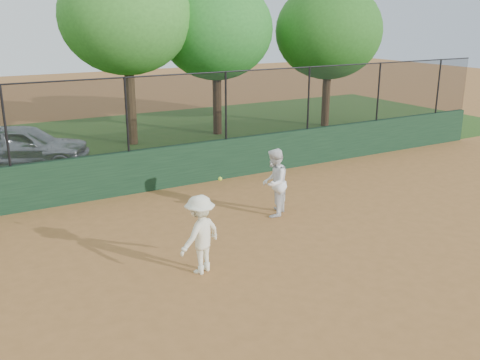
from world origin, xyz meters
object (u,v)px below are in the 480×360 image
parked_car (23,146)px  player_second (274,183)px  tree_3 (216,30)px  player_main (200,234)px  tree_4 (329,31)px  tree_2 (126,17)px

parked_car → player_second: player_second is taller
tree_3 → player_second: bearing=-109.3°
player_main → tree_4: 15.36m
player_main → tree_4: size_ratio=0.32×
parked_car → tree_3: (7.80, 1.41, 3.49)m
tree_4 → tree_2: bearing=174.5°
tree_2 → player_second: bearing=-87.1°
player_second → tree_4: 12.08m
player_second → tree_4: bearing=-177.5°
parked_car → tree_4: 13.23m
tree_3 → tree_4: 5.05m
player_second → tree_2: (-0.47, 9.12, 3.84)m
parked_car → tree_4: size_ratio=0.67×
player_main → tree_4: bearing=42.5°
player_main → tree_4: tree_4 is taller
tree_2 → tree_4: (8.64, -0.83, -0.60)m
parked_car → player_main: bearing=-144.3°
player_second → tree_4: size_ratio=0.27×
tree_2 → tree_4: bearing=-5.5°
parked_car → player_main: 9.74m
player_main → tree_3: bearing=61.1°
player_main → tree_2: 11.90m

